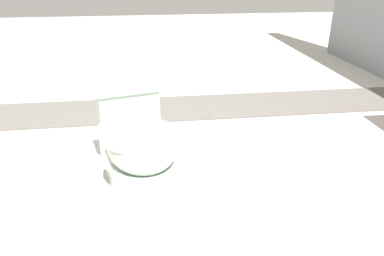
{
  "coord_description": "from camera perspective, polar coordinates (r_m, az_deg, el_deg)",
  "views": [
    {
      "loc": [
        1.76,
        -0.07,
        1.14
      ],
      "look_at": [
        -0.09,
        0.18,
        0.3
      ],
      "focal_mm": 35.0,
      "sensor_mm": 36.0,
      "label": 1
    }
  ],
  "objects": [
    {
      "name": "ground_plane",
      "position": [
        2.1,
        -4.49,
        -8.78
      ],
      "size": [
        14.0,
        14.0,
        0.0
      ],
      "primitive_type": "plane",
      "color": "beige"
    },
    {
      "name": "gravel_strip",
      "position": [
        3.18,
        3.21,
        3.33
      ],
      "size": [
        0.56,
        8.0,
        0.01
      ],
      "primitive_type": "cube",
      "color": "#605B56",
      "rests_on": "ground"
    },
    {
      "name": "toilet",
      "position": [
        2.07,
        -8.24,
        -2.51
      ],
      "size": [
        0.7,
        0.51,
        0.52
      ],
      "rotation": [
        0.0,
        0.0,
        0.25
      ],
      "color": "#B2C6B7",
      "rests_on": "ground"
    }
  ]
}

